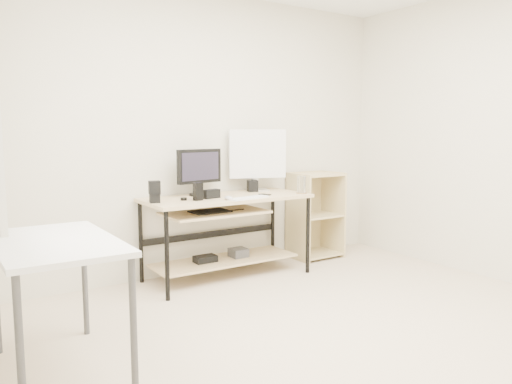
{
  "coord_description": "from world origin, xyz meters",
  "views": [
    {
      "loc": [
        -2.22,
        -2.2,
        1.34
      ],
      "look_at": [
        0.08,
        1.3,
        0.82
      ],
      "focal_mm": 35.0,
      "sensor_mm": 36.0,
      "label": 1
    }
  ],
  "objects_px": {
    "white_imac": "(258,156)",
    "audio_controller": "(198,192)",
    "shelf_unit": "(313,214)",
    "black_monitor": "(199,169)",
    "side_table": "(56,255)",
    "desk": "(224,220)"
  },
  "relations": [
    {
      "from": "side_table",
      "to": "audio_controller",
      "type": "xyz_separation_m",
      "value": [
        1.34,
        0.95,
        0.15
      ]
    },
    {
      "from": "desk",
      "to": "white_imac",
      "type": "relative_size",
      "value": 2.51
    },
    {
      "from": "desk",
      "to": "shelf_unit",
      "type": "distance_m",
      "value": 1.19
    },
    {
      "from": "side_table",
      "to": "shelf_unit",
      "type": "height_order",
      "value": "shelf_unit"
    },
    {
      "from": "desk",
      "to": "black_monitor",
      "type": "height_order",
      "value": "black_monitor"
    },
    {
      "from": "desk",
      "to": "side_table",
      "type": "height_order",
      "value": "same"
    },
    {
      "from": "desk",
      "to": "black_monitor",
      "type": "xyz_separation_m",
      "value": [
        -0.16,
        0.16,
        0.45
      ]
    },
    {
      "from": "audio_controller",
      "to": "desk",
      "type": "bearing_deg",
      "value": 9.79
    },
    {
      "from": "white_imac",
      "to": "audio_controller",
      "type": "relative_size",
      "value": 3.95
    },
    {
      "from": "desk",
      "to": "white_imac",
      "type": "distance_m",
      "value": 0.75
    },
    {
      "from": "white_imac",
      "to": "audio_controller",
      "type": "distance_m",
      "value": 0.89
    },
    {
      "from": "side_table",
      "to": "shelf_unit",
      "type": "xyz_separation_m",
      "value": [
        2.83,
        1.22,
        -0.22
      ]
    },
    {
      "from": "desk",
      "to": "shelf_unit",
      "type": "height_order",
      "value": "shelf_unit"
    },
    {
      "from": "desk",
      "to": "side_table",
      "type": "distance_m",
      "value": 1.97
    },
    {
      "from": "shelf_unit",
      "to": "audio_controller",
      "type": "distance_m",
      "value": 1.56
    },
    {
      "from": "white_imac",
      "to": "shelf_unit",
      "type": "bearing_deg",
      "value": 18.27
    },
    {
      "from": "shelf_unit",
      "to": "black_monitor",
      "type": "xyz_separation_m",
      "value": [
        -1.33,
        0.0,
        0.54
      ]
    },
    {
      "from": "desk",
      "to": "black_monitor",
      "type": "relative_size",
      "value": 3.26
    },
    {
      "from": "shelf_unit",
      "to": "audio_controller",
      "type": "xyz_separation_m",
      "value": [
        -1.49,
        -0.27,
        0.37
      ]
    },
    {
      "from": "white_imac",
      "to": "audio_controller",
      "type": "xyz_separation_m",
      "value": [
        -0.79,
        -0.29,
        -0.27
      ]
    },
    {
      "from": "side_table",
      "to": "black_monitor",
      "type": "xyz_separation_m",
      "value": [
        1.5,
        1.22,
        0.32
      ]
    },
    {
      "from": "white_imac",
      "to": "side_table",
      "type": "bearing_deg",
      "value": -130.44
    }
  ]
}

